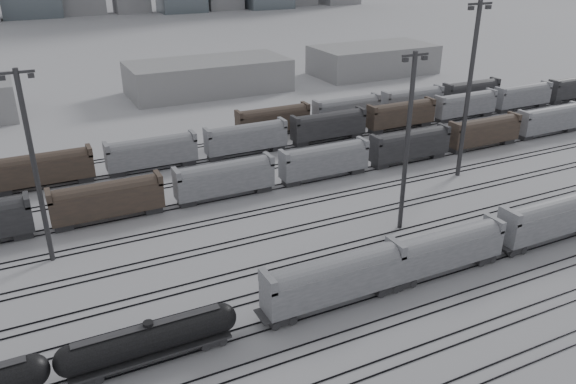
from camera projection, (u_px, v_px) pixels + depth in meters
name	position (u px, v px, depth m)	size (l,w,h in m)	color
ground	(404.00, 290.00, 61.93)	(900.00, 900.00, 0.00)	silver
tracks	(325.00, 224.00, 76.23)	(220.00, 71.50, 0.16)	black
tank_car_b	(150.00, 340.00, 50.64)	(16.54, 2.76, 4.09)	#232325
hopper_car_a	(335.00, 277.00, 57.95)	(15.88, 3.16, 5.68)	#232325
hopper_car_b	(446.00, 248.00, 63.95)	(14.88, 2.96, 5.32)	#232325
hopper_car_c	(553.00, 216.00, 70.78)	(16.13, 3.21, 5.77)	#232325
light_mast_b	(34.00, 165.00, 62.93)	(3.71, 0.59, 23.17)	#343436
light_mast_c	(407.00, 140.00, 70.51)	(3.75, 0.60, 23.46)	#343436
light_mast_d	(469.00, 88.00, 86.57)	(4.40, 0.70, 27.53)	#343436
bg_string_near	(324.00, 162.00, 90.23)	(151.00, 3.00, 5.60)	gray
bg_string_mid	(328.00, 127.00, 107.36)	(151.00, 3.00, 5.60)	#232325
bg_string_far	(380.00, 106.00, 120.97)	(66.00, 3.00, 5.60)	#4B3B2F
warehouse_mid	(209.00, 76.00, 142.16)	(40.00, 18.00, 8.00)	gray
warehouse_right	(373.00, 60.00, 162.30)	(35.00, 18.00, 8.00)	gray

